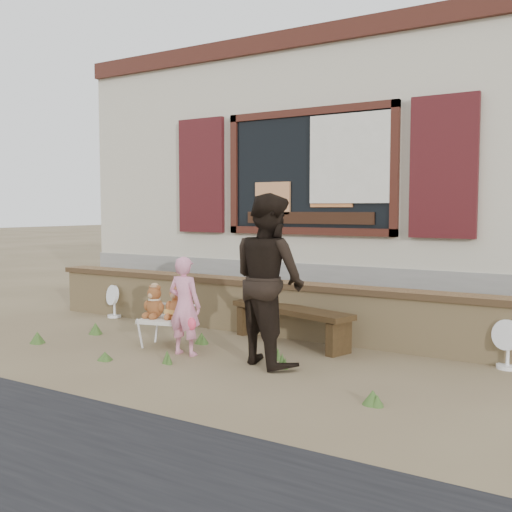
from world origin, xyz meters
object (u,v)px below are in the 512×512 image
Objects in this scene: teddy_bear_left at (155,301)px; teddy_bear_right at (178,301)px; folding_chair at (166,321)px; child at (185,306)px; adult at (269,279)px; bench at (290,317)px.

teddy_bear_right is at bearing 0.00° from teddy_bear_left.
folding_chair is 0.52m from child.
adult is at bearing -17.45° from teddy_bear_right.
teddy_bear_left is at bearing 25.27° from adult.
folding_chair is at bearing 0.00° from teddy_bear_left.
teddy_bear_left is 0.58m from child.
folding_chair is 1.65× the size of teddy_bear_left.
bench is 1.42m from folding_chair.
folding_chair is 0.26m from teddy_bear_left.
bench is at bearing 25.92° from teddy_bear_right.
child reaches higher than teddy_bear_right.
bench is at bearing -49.62° from adult.
teddy_bear_right is 0.38× the size of child.
child is at bearing -107.22° from bench.
teddy_bear_left is at bearing -180.00° from folding_chair.
bench is 1.60× the size of child.
adult is (0.24, -0.90, 0.54)m from bench.
teddy_bear_left is (-0.14, -0.03, 0.22)m from folding_chair.
adult reaches higher than child.
child is (0.55, -0.16, 0.01)m from teddy_bear_left.
child is at bearing -30.23° from teddy_bear_left.
teddy_bear_right is (0.27, 0.07, 0.01)m from teddy_bear_left.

